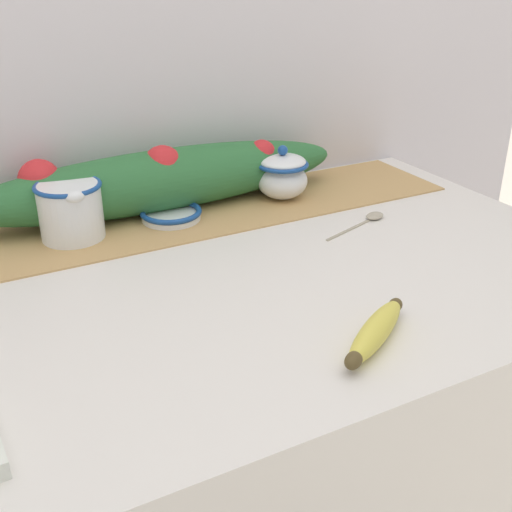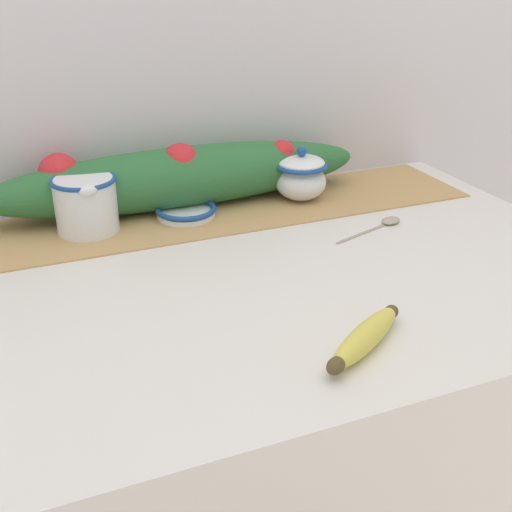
{
  "view_description": "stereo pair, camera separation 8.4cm",
  "coord_description": "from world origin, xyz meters",
  "px_view_note": "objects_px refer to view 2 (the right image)",
  "views": [
    {
      "loc": [
        -0.38,
        -0.79,
        1.36
      ],
      "look_at": [
        0.01,
        -0.05,
        0.96
      ],
      "focal_mm": 45.0,
      "sensor_mm": 36.0,
      "label": 1
    },
    {
      "loc": [
        -0.31,
        -0.83,
        1.36
      ],
      "look_at": [
        0.01,
        -0.05,
        0.96
      ],
      "focal_mm": 45.0,
      "sensor_mm": 36.0,
      "label": 2
    }
  ],
  "objects_px": {
    "cream_pitcher": "(86,202)",
    "sugar_bowl": "(301,176)",
    "small_dish": "(186,211)",
    "spoon": "(387,222)",
    "banana": "(365,337)"
  },
  "relations": [
    {
      "from": "banana",
      "to": "cream_pitcher",
      "type": "bearing_deg",
      "value": 117.18
    },
    {
      "from": "cream_pitcher",
      "to": "sugar_bowl",
      "type": "distance_m",
      "value": 0.42
    },
    {
      "from": "cream_pitcher",
      "to": "sugar_bowl",
      "type": "xyz_separation_m",
      "value": [
        0.42,
        -0.0,
        -0.01
      ]
    },
    {
      "from": "cream_pitcher",
      "to": "spoon",
      "type": "xyz_separation_m",
      "value": [
        0.51,
        -0.17,
        -0.05
      ]
    },
    {
      "from": "sugar_bowl",
      "to": "banana",
      "type": "bearing_deg",
      "value": -107.14
    },
    {
      "from": "banana",
      "to": "spoon",
      "type": "bearing_deg",
      "value": 53.3
    },
    {
      "from": "small_dish",
      "to": "banana",
      "type": "distance_m",
      "value": 0.51
    },
    {
      "from": "spoon",
      "to": "small_dish",
      "type": "bearing_deg",
      "value": 134.7
    },
    {
      "from": "cream_pitcher",
      "to": "sugar_bowl",
      "type": "bearing_deg",
      "value": -0.14
    },
    {
      "from": "sugar_bowl",
      "to": "spoon",
      "type": "relative_size",
      "value": 0.67
    },
    {
      "from": "banana",
      "to": "spoon",
      "type": "xyz_separation_m",
      "value": [
        0.25,
        0.33,
        -0.01
      ]
    },
    {
      "from": "cream_pitcher",
      "to": "banana",
      "type": "xyz_separation_m",
      "value": [
        0.26,
        -0.51,
        -0.04
      ]
    },
    {
      "from": "small_dish",
      "to": "spoon",
      "type": "xyz_separation_m",
      "value": [
        0.33,
        -0.17,
        -0.01
      ]
    },
    {
      "from": "sugar_bowl",
      "to": "small_dish",
      "type": "xyz_separation_m",
      "value": [
        -0.24,
        -0.0,
        -0.04
      ]
    },
    {
      "from": "cream_pitcher",
      "to": "spoon",
      "type": "bearing_deg",
      "value": -18.89
    }
  ]
}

